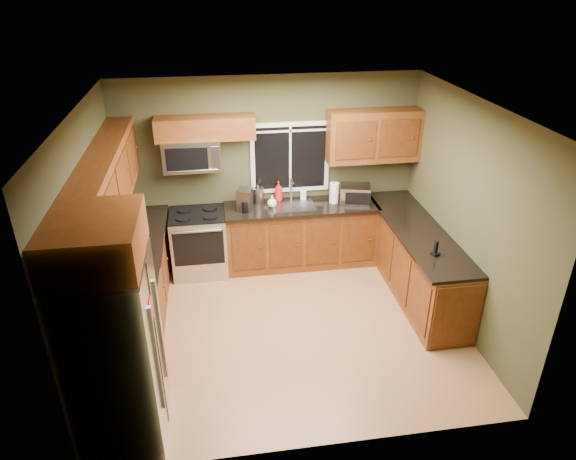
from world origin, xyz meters
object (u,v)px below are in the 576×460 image
object	(u,v)px
kettle	(258,195)
cordless_phone	(435,251)
refrigerator	(116,353)
soap_bottle_c	(272,201)
coffee_maker	(245,201)
soap_bottle_b	(303,193)
range	(199,243)
soap_bottle_a	(279,191)
microwave	(192,154)
toaster_oven	(355,194)
paper_towel_roll	(334,193)

from	to	relation	value
kettle	cordless_phone	world-z (taller)	kettle
kettle	refrigerator	bearing A→B (deg)	-117.84
soap_bottle_c	coffee_maker	bearing A→B (deg)	-172.75
refrigerator	soap_bottle_b	bearing A→B (deg)	53.51
range	soap_bottle_a	size ratio (longest dim) A/B	3.19
range	soap_bottle_b	distance (m)	1.65
microwave	coffee_maker	size ratio (longest dim) A/B	2.51
microwave	toaster_oven	bearing A→B (deg)	-3.72
toaster_oven	coffee_maker	distance (m)	1.57
range	soap_bottle_b	world-z (taller)	soap_bottle_b
microwave	soap_bottle_a	size ratio (longest dim) A/B	2.59
kettle	soap_bottle_a	world-z (taller)	same
paper_towel_roll	soap_bottle_a	distance (m)	0.79
refrigerator	microwave	xyz separation A→B (m)	(0.69, 2.91, 0.83)
soap_bottle_a	cordless_phone	xyz separation A→B (m)	(1.59, -1.84, -0.09)
paper_towel_roll	soap_bottle_a	xyz separation A→B (m)	(-0.77, 0.18, -0.00)
range	coffee_maker	xyz separation A→B (m)	(0.67, -0.02, 0.61)
microwave	coffee_maker	bearing A→B (deg)	-13.02
refrigerator	cordless_phone	world-z (taller)	refrigerator
soap_bottle_a	toaster_oven	bearing A→B (deg)	-12.69
coffee_maker	paper_towel_roll	bearing A→B (deg)	2.92
refrigerator	paper_towel_roll	bearing A→B (deg)	46.98
soap_bottle_b	toaster_oven	bearing A→B (deg)	-18.80
toaster_oven	soap_bottle_b	xyz separation A→B (m)	(-0.70, 0.24, -0.04)
coffee_maker	soap_bottle_a	bearing A→B (deg)	26.33
microwave	soap_bottle_c	xyz separation A→B (m)	(1.05, -0.11, -0.71)
soap_bottle_a	soap_bottle_c	xyz separation A→B (m)	(-0.12, -0.20, -0.06)
refrigerator	soap_bottle_a	distance (m)	3.53
range	paper_towel_roll	world-z (taller)	paper_towel_roll
kettle	coffee_maker	bearing A→B (deg)	-135.43
kettle	paper_towel_roll	xyz separation A→B (m)	(1.07, -0.13, 0.01)
microwave	kettle	world-z (taller)	microwave
refrigerator	microwave	size ratio (longest dim) A/B	2.37
coffee_maker	kettle	bearing A→B (deg)	44.57
range	kettle	size ratio (longest dim) A/B	3.20
paper_towel_roll	kettle	bearing A→B (deg)	172.87
cordless_phone	microwave	bearing A→B (deg)	147.68
microwave	kettle	bearing A→B (deg)	2.92
toaster_oven	kettle	bearing A→B (deg)	172.10
refrigerator	soap_bottle_c	world-z (taller)	refrigerator
refrigerator	soap_bottle_a	world-z (taller)	refrigerator
microwave	soap_bottle_b	size ratio (longest dim) A/B	4.15
refrigerator	soap_bottle_b	xyz separation A→B (m)	(2.22, 3.00, 0.13)
kettle	soap_bottle_a	distance (m)	0.31
paper_towel_roll	range	bearing A→B (deg)	-178.62
cordless_phone	soap_bottle_a	bearing A→B (deg)	130.86
range	cordless_phone	distance (m)	3.24
coffee_maker	kettle	xyz separation A→B (m)	(0.20, 0.20, -0.01)
soap_bottle_a	range	bearing A→B (deg)	-168.86
soap_bottle_a	soap_bottle_c	bearing A→B (deg)	-120.96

